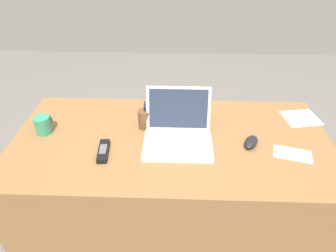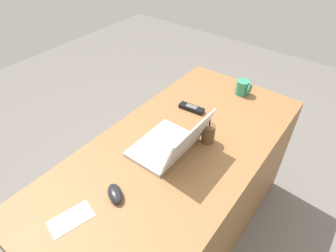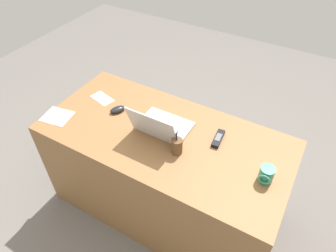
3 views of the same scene
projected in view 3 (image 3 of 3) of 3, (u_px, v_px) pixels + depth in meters
The scene contains 9 objects.
ground_plane at pixel (165, 203), 2.36m from camera, with size 6.00×6.00×0.00m, color slate.
desk at pixel (165, 173), 2.11m from camera, with size 1.55×0.74×0.76m, color olive.
laptop at pixel (161, 126), 1.84m from camera, with size 0.32×0.30×0.23m.
computer_mouse at pixel (118, 109), 2.00m from camera, with size 0.06×0.10×0.04m, color black.
coffee_mug_white at pixel (266, 175), 1.57m from camera, with size 0.08×0.09×0.09m.
cordless_phone at pixel (218, 139), 1.81m from camera, with size 0.06×0.15×0.03m.
pen_holder at pixel (177, 146), 1.71m from camera, with size 0.06×0.06×0.15m.
paper_note_near_laptop at pixel (102, 98), 2.11m from camera, with size 0.17×0.09×0.00m, color white.
paper_note_left at pixel (57, 116), 1.97m from camera, with size 0.18×0.15×0.00m, color white.
Camera 3 is at (-0.68, 1.14, 2.05)m, focal length 32.34 mm.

